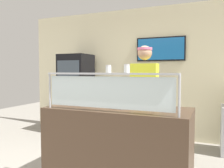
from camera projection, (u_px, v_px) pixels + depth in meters
The scene contains 10 objects.
ground_plane at pixel (134, 165), 3.47m from camera, with size 12.00×12.00×0.00m, color gray.
shop_rear_unit at pixel (158, 72), 4.86m from camera, with size 6.12×0.13×2.70m.
serving_counter at pixel (118, 146), 2.87m from camera, with size 1.72×0.76×0.95m, color #4C3828.
sneeze_guard at pixel (107, 87), 2.54m from camera, with size 1.54×0.06×0.43m.
pizza_tray at pixel (123, 106), 2.90m from camera, with size 0.42×0.42×0.04m.
pizza_server at pixel (126, 104), 2.87m from camera, with size 0.07×0.28×0.01m, color #ADAFB7.
parmesan_shaker at pixel (108, 69), 2.52m from camera, with size 0.06×0.06×0.08m.
pepper_flake_shaker at pixel (127, 69), 2.44m from camera, with size 0.06×0.06×0.09m.
worker_figure at pixel (145, 97), 3.44m from camera, with size 0.41×0.50×1.76m.
drink_fridge at pixel (76, 94), 5.15m from camera, with size 0.62×0.61×1.75m.
Camera 1 is at (1.91, -2.24, 1.40)m, focal length 37.71 mm.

